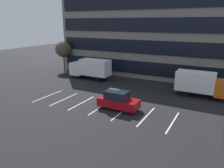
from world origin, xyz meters
name	(u,v)px	position (x,y,z in m)	size (l,w,h in m)	color
ground_plane	(113,99)	(0.00, 0.00, 0.00)	(120.00, 120.00, 0.00)	black
office_building	(158,35)	(0.00, 17.95, 7.20)	(35.43, 13.02, 14.40)	slate
lot_markings	(101,107)	(0.00, -3.06, 0.00)	(16.94, 5.40, 0.01)	silver
box_truck_orange	(202,83)	(9.85, 6.46, 1.87)	(7.15, 2.37, 3.31)	#D85914
box_truck_white	(90,68)	(-8.50, 7.38, 1.96)	(7.50, 2.48, 3.48)	white
suv_maroon	(118,101)	(2.01, -2.61, 1.02)	(4.68, 1.98, 2.12)	maroon
bare_tree	(63,49)	(-17.00, 10.39, 4.38)	(3.20, 3.20, 6.00)	#473323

